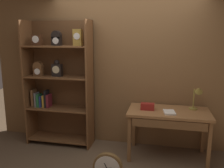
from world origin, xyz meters
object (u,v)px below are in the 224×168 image
toolbox_small (147,107)px  round_clock_large (108,168)px  workbench (169,117)px  open_repair_manual (169,112)px  desk_lamp (197,94)px  bookshelf (58,83)px

toolbox_small → round_clock_large: bearing=-116.2°
workbench → open_repair_manual: size_ratio=5.60×
desk_lamp → toolbox_small: (-0.74, -0.14, -0.20)m
workbench → toolbox_small: toolbox_small is taller
desk_lamp → open_repair_manual: size_ratio=1.81×
open_repair_manual → toolbox_small: bearing=155.5°
workbench → toolbox_small: size_ratio=5.93×
round_clock_large → open_repair_manual: bearing=45.8°
bookshelf → desk_lamp: size_ratio=5.36×
bookshelf → desk_lamp: 2.30m
toolbox_small → workbench: bearing=-0.3°
round_clock_large → workbench: bearing=49.1°
workbench → desk_lamp: bearing=19.0°
toolbox_small → round_clock_large: (-0.43, -0.87, -0.59)m
toolbox_small → open_repair_manual: (0.33, -0.09, -0.04)m
workbench → round_clock_large: size_ratio=2.89×
workbench → desk_lamp: size_ratio=3.10×
workbench → round_clock_large: workbench is taller
desk_lamp → round_clock_large: 1.74m
bookshelf → desk_lamp: (2.30, -0.04, -0.07)m
open_repair_manual → round_clock_large: (-0.76, -0.78, -0.55)m
desk_lamp → toolbox_small: desk_lamp is taller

